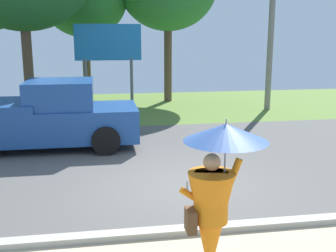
{
  "coord_description": "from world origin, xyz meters",
  "views": [
    {
      "loc": [
        -1.64,
        -8.03,
        3.15
      ],
      "look_at": [
        -0.15,
        1.0,
        1.1
      ],
      "focal_mm": 44.43,
      "sensor_mm": 36.0,
      "label": 1
    }
  ],
  "objects_px": {
    "monk_pedestrian": "(214,197)",
    "utility_pole": "(272,21)",
    "roadside_billboard": "(108,49)",
    "pickup_truck": "(44,117)"
  },
  "relations": [
    {
      "from": "utility_pole",
      "to": "roadside_billboard",
      "type": "bearing_deg",
      "value": 177.53
    },
    {
      "from": "roadside_billboard",
      "to": "pickup_truck",
      "type": "bearing_deg",
      "value": -111.32
    },
    {
      "from": "monk_pedestrian",
      "to": "utility_pole",
      "type": "bearing_deg",
      "value": 52.74
    },
    {
      "from": "utility_pole",
      "to": "roadside_billboard",
      "type": "distance_m",
      "value": 6.68
    },
    {
      "from": "pickup_truck",
      "to": "roadside_billboard",
      "type": "bearing_deg",
      "value": 61.38
    },
    {
      "from": "utility_pole",
      "to": "roadside_billboard",
      "type": "height_order",
      "value": "utility_pole"
    },
    {
      "from": "utility_pole",
      "to": "roadside_billboard",
      "type": "xyz_separation_m",
      "value": [
        -6.59,
        0.28,
        -1.07
      ]
    },
    {
      "from": "pickup_truck",
      "to": "roadside_billboard",
      "type": "xyz_separation_m",
      "value": [
        1.94,
        4.96,
        1.68
      ]
    },
    {
      "from": "pickup_truck",
      "to": "roadside_billboard",
      "type": "relative_size",
      "value": 1.49
    },
    {
      "from": "monk_pedestrian",
      "to": "roadside_billboard",
      "type": "relative_size",
      "value": 0.61
    }
  ]
}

